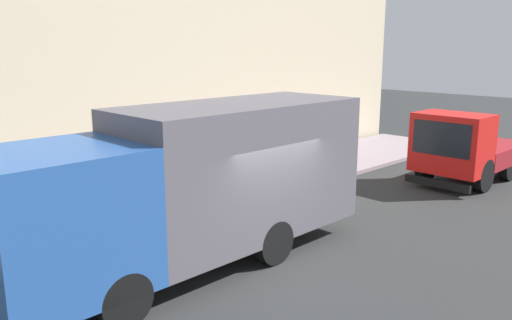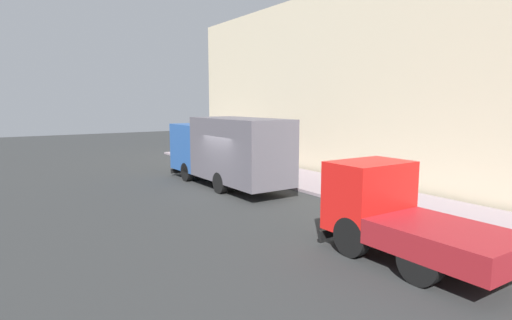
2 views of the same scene
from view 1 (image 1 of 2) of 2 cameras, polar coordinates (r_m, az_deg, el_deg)
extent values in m
plane|color=#2B2C2D|center=(10.99, 1.51, -11.16)|extent=(80.00, 80.00, 0.00)
cube|color=gray|center=(14.57, -12.34, -5.14)|extent=(3.72, 30.00, 0.13)
cube|color=beige|center=(15.97, -17.81, 13.87)|extent=(0.50, 30.00, 9.90)
cube|color=#265198|center=(8.93, -21.06, -6.36)|extent=(2.35, 2.58, 2.38)
cube|color=#56525A|center=(10.98, -1.85, -0.89)|extent=(2.38, 5.45, 2.80)
cylinder|color=black|center=(8.75, -14.48, -14.74)|extent=(0.31, 0.94, 0.94)
cylinder|color=black|center=(10.40, -20.25, -10.60)|extent=(0.31, 0.94, 0.94)
cylinder|color=black|center=(10.72, 1.93, -9.08)|extent=(0.31, 0.94, 0.94)
cylinder|color=black|center=(12.11, -5.09, -6.55)|extent=(0.31, 0.94, 0.94)
cube|color=red|center=(17.22, 20.95, 1.78)|extent=(2.20, 1.49, 1.86)
cube|color=black|center=(16.54, 19.93, 2.23)|extent=(1.84, 0.07, 1.04)
cube|color=maroon|center=(19.42, 23.76, 0.82)|extent=(2.20, 3.16, 0.62)
cube|color=black|center=(16.75, 19.46, -2.47)|extent=(2.10, 0.13, 0.24)
cylinder|color=black|center=(17.30, 23.95, -1.58)|extent=(0.30, 1.04, 1.04)
cylinder|color=black|center=(18.07, 18.44, -0.57)|extent=(0.30, 1.04, 1.04)
cylinder|color=black|center=(19.15, 26.28, -0.51)|extent=(0.30, 1.04, 1.04)
cylinder|color=black|center=(19.84, 21.18, 0.36)|extent=(0.30, 1.04, 1.04)
cylinder|color=brown|center=(13.06, -18.91, -5.24)|extent=(0.32, 0.32, 0.90)
cylinder|color=#4A824B|center=(12.87, -19.15, -2.12)|extent=(0.43, 0.43, 0.57)
sphere|color=#D0B28E|center=(12.78, -19.27, -0.43)|extent=(0.21, 0.21, 0.21)
cylinder|color=#4C5156|center=(12.83, -9.87, -1.79)|extent=(0.08, 0.08, 2.30)
cube|color=blue|center=(12.63, -10.10, 2.16)|extent=(0.44, 0.03, 0.36)
camera|label=2|loc=(23.05, 50.36, 6.89)|focal=29.17mm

